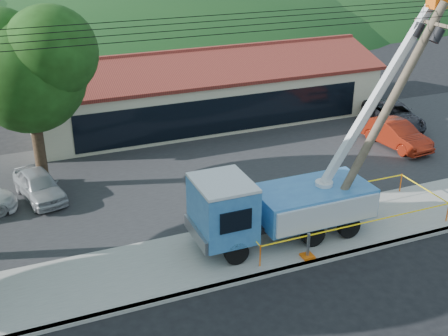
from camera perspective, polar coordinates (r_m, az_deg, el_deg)
The scene contains 14 objects.
ground at distance 20.13m, azimuth 7.36°, elevation -13.96°, with size 120.00×120.00×0.00m, color black.
curb at distance 21.55m, azimuth 4.61°, elevation -10.66°, with size 60.00×0.25×0.15m, color gray.
sidewalk at distance 22.96m, azimuth 2.47°, elevation -8.16°, with size 60.00×4.00×0.15m, color gray.
parking_lot at distance 29.53m, azimuth -4.00°, elevation -0.43°, with size 60.00×12.00×0.10m, color #28282B.
strip_mall at distance 37.19m, azimuth -2.18°, elevation 7.92°, with size 22.50×8.53×4.67m.
tree_lot at distance 27.26m, azimuth -19.39°, elevation 9.86°, with size 6.30×5.60×8.94m.
hill_center at distance 71.98m, azimuth -7.55°, elevation 14.27°, with size 89.60×64.00×32.00m, color #163E18.
hill_east at distance 79.44m, azimuth 6.99°, elevation 15.24°, with size 72.80×52.00×26.00m, color #163E18.
utility_truck at distance 22.84m, azimuth 5.56°, elevation -3.47°, with size 10.37×4.07×9.46m.
leaning_pole at distance 23.27m, azimuth 16.08°, elevation 5.45°, with size 5.03×1.95×9.36m.
caution_tape at distance 24.63m, azimuth 11.64°, elevation -4.22°, with size 9.10×3.21×0.93m.
car_silver at distance 28.17m, azimuth -18.07°, elevation -3.08°, with size 1.60×3.97×1.35m, color #AAACB1.
car_red at distance 34.17m, azimuth 16.91°, elevation 1.98°, with size 1.58×4.54×1.49m, color maroon.
car_dark at distance 37.41m, azimuth 16.67°, elevation 3.95°, with size 2.46×5.33×1.48m, color black.
Camera 1 is at (-8.26, -13.51, 12.43)m, focal length 45.00 mm.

